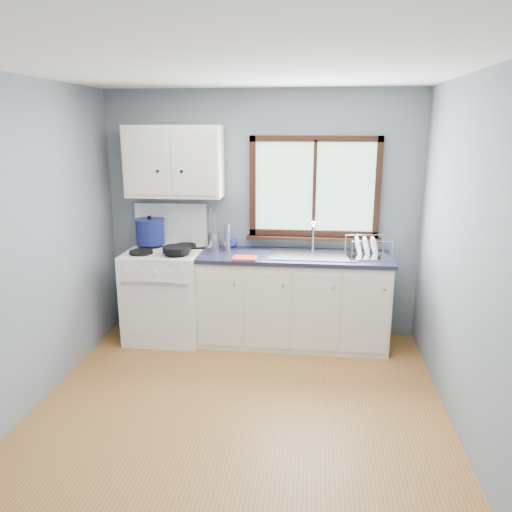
# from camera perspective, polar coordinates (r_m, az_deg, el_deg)

# --- Properties ---
(floor) EXTENTS (3.20, 3.60, 0.02)m
(floor) POSITION_cam_1_polar(r_m,az_deg,el_deg) (3.93, -2.38, -18.56)
(floor) COLOR #A46A33
(floor) RESTS_ON ground
(ceiling) EXTENTS (3.20, 3.60, 0.02)m
(ceiling) POSITION_cam_1_polar(r_m,az_deg,el_deg) (3.31, -2.87, 21.06)
(ceiling) COLOR white
(ceiling) RESTS_ON wall_back
(wall_back) EXTENTS (3.20, 0.02, 2.50)m
(wall_back) POSITION_cam_1_polar(r_m,az_deg,el_deg) (5.16, 0.63, 4.71)
(wall_back) COLOR slate
(wall_back) RESTS_ON ground
(wall_front) EXTENTS (3.20, 0.02, 2.50)m
(wall_front) POSITION_cam_1_polar(r_m,az_deg,el_deg) (1.77, -12.42, -15.90)
(wall_front) COLOR slate
(wall_front) RESTS_ON ground
(wall_left) EXTENTS (0.02, 3.60, 2.50)m
(wall_left) POSITION_cam_1_polar(r_m,az_deg,el_deg) (3.99, -26.08, 0.24)
(wall_left) COLOR slate
(wall_left) RESTS_ON ground
(wall_right) EXTENTS (0.02, 3.60, 2.50)m
(wall_right) POSITION_cam_1_polar(r_m,az_deg,el_deg) (3.53, 24.17, -1.27)
(wall_right) COLOR slate
(wall_right) RESTS_ON ground
(gas_range) EXTENTS (0.76, 0.69, 1.36)m
(gas_range) POSITION_cam_1_polar(r_m,az_deg,el_deg) (5.21, -10.27, -4.02)
(gas_range) COLOR white
(gas_range) RESTS_ON floor
(base_cabinets) EXTENTS (1.85, 0.60, 0.88)m
(base_cabinets) POSITION_cam_1_polar(r_m,az_deg,el_deg) (5.04, 4.25, -5.46)
(base_cabinets) COLOR silver
(base_cabinets) RESTS_ON floor
(countertop) EXTENTS (1.89, 0.64, 0.04)m
(countertop) POSITION_cam_1_polar(r_m,az_deg,el_deg) (4.89, 4.36, -0.07)
(countertop) COLOR black
(countertop) RESTS_ON base_cabinets
(sink) EXTENTS (0.84, 0.46, 0.44)m
(sink) POSITION_cam_1_polar(r_m,az_deg,el_deg) (4.90, 6.45, -0.59)
(sink) COLOR silver
(sink) RESTS_ON countertop
(window) EXTENTS (1.36, 0.10, 1.03)m
(window) POSITION_cam_1_polar(r_m,az_deg,el_deg) (5.06, 6.67, 6.99)
(window) COLOR #9EC6A8
(window) RESTS_ON wall_back
(upper_cabinets) EXTENTS (0.95, 0.35, 0.70)m
(upper_cabinets) POSITION_cam_1_polar(r_m,az_deg,el_deg) (5.07, -9.34, 10.61)
(upper_cabinets) COLOR silver
(upper_cabinets) RESTS_ON wall_back
(skillet) EXTENTS (0.44, 0.34, 0.05)m
(skillet) POSITION_cam_1_polar(r_m,az_deg,el_deg) (4.87, -9.01, 0.77)
(skillet) COLOR black
(skillet) RESTS_ON gas_range
(stockpot) EXTENTS (0.38, 0.38, 0.30)m
(stockpot) POSITION_cam_1_polar(r_m,az_deg,el_deg) (5.25, -12.01, 2.81)
(stockpot) COLOR navy
(stockpot) RESTS_ON gas_range
(utensil_crock) EXTENTS (0.16, 0.16, 0.42)m
(utensil_crock) POSITION_cam_1_polar(r_m,az_deg,el_deg) (5.13, -4.88, 1.82)
(utensil_crock) COLOR silver
(utensil_crock) RESTS_ON countertop
(thermos) EXTENTS (0.08, 0.08, 0.28)m
(thermos) POSITION_cam_1_polar(r_m,az_deg,el_deg) (5.02, -3.31, 2.16)
(thermos) COLOR silver
(thermos) RESTS_ON countertop
(soap_bottle) EXTENTS (0.10, 0.10, 0.25)m
(soap_bottle) POSITION_cam_1_polar(r_m,az_deg,el_deg) (5.13, -2.90, 2.28)
(soap_bottle) COLOR blue
(soap_bottle) RESTS_ON countertop
(dish_towel) EXTENTS (0.24, 0.18, 0.02)m
(dish_towel) POSITION_cam_1_polar(r_m,az_deg,el_deg) (4.72, -1.29, -0.23)
(dish_towel) COLOR red
(dish_towel) RESTS_ON countertop
(dish_rack) EXTENTS (0.44, 0.36, 0.21)m
(dish_rack) POSITION_cam_1_polar(r_m,az_deg,el_deg) (4.88, 12.58, 0.47)
(dish_rack) COLOR silver
(dish_rack) RESTS_ON countertop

